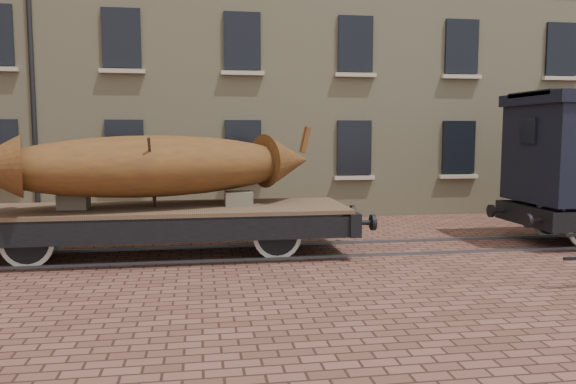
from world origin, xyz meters
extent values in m
plane|color=#533127|center=(0.00, 0.00, 0.00)|extent=(90.00, 90.00, 0.00)
cube|color=tan|center=(3.00, 10.00, 7.00)|extent=(40.00, 10.00, 14.00)
cube|color=#BAAD93|center=(-9.50, 4.90, 1.25)|extent=(1.30, 0.18, 0.12)
cube|color=black|center=(-6.00, 4.96, 2.20)|extent=(1.10, 0.12, 1.70)
cube|color=#BAAD93|center=(-6.00, 4.90, 1.25)|extent=(1.30, 0.18, 0.12)
cube|color=black|center=(-2.50, 4.96, 2.20)|extent=(1.10, 0.12, 1.70)
cube|color=#BAAD93|center=(-2.50, 4.90, 1.25)|extent=(1.30, 0.18, 0.12)
cube|color=black|center=(1.00, 4.96, 2.20)|extent=(1.10, 0.12, 1.70)
cube|color=#BAAD93|center=(1.00, 4.90, 1.25)|extent=(1.30, 0.18, 0.12)
cube|color=black|center=(4.50, 4.96, 2.20)|extent=(1.10, 0.12, 1.70)
cube|color=#BAAD93|center=(4.50, 4.90, 1.25)|extent=(1.30, 0.18, 0.12)
cube|color=black|center=(8.00, 4.96, 2.20)|extent=(1.10, 0.12, 1.70)
cube|color=#BAAD93|center=(8.00, 4.90, 1.25)|extent=(1.30, 0.18, 0.12)
cube|color=black|center=(-6.00, 4.96, 5.40)|extent=(1.10, 0.12, 1.70)
cube|color=#BAAD93|center=(-6.00, 4.90, 4.45)|extent=(1.30, 0.18, 0.12)
cube|color=black|center=(-2.50, 4.96, 5.40)|extent=(1.10, 0.12, 1.70)
cube|color=#BAAD93|center=(-2.50, 4.90, 4.45)|extent=(1.30, 0.18, 0.12)
cube|color=black|center=(1.00, 4.96, 5.40)|extent=(1.10, 0.12, 1.70)
cube|color=#BAAD93|center=(1.00, 4.90, 4.45)|extent=(1.30, 0.18, 0.12)
cube|color=black|center=(4.50, 4.96, 5.40)|extent=(1.10, 0.12, 1.70)
cube|color=#BAAD93|center=(4.50, 4.90, 4.45)|extent=(1.30, 0.18, 0.12)
cube|color=black|center=(8.00, 4.96, 5.40)|extent=(1.10, 0.12, 1.70)
cube|color=#BAAD93|center=(8.00, 4.90, 4.45)|extent=(1.30, 0.18, 0.12)
cube|color=#59595E|center=(0.00, -0.72, 0.03)|extent=(30.00, 0.08, 0.06)
cube|color=#59595E|center=(0.00, 0.72, 0.03)|extent=(30.00, 0.08, 0.06)
cube|color=brown|center=(-4.72, 0.00, 1.01)|extent=(8.09, 2.37, 0.13)
cube|color=black|center=(-4.72, -1.10, 0.75)|extent=(8.09, 0.17, 0.49)
cube|color=black|center=(-4.72, 1.10, 0.75)|extent=(8.09, 0.17, 0.49)
cube|color=black|center=(-0.67, 0.00, 0.75)|extent=(0.24, 2.48, 0.49)
cylinder|color=black|center=(-0.37, -0.81, 0.75)|extent=(0.38, 0.11, 0.11)
cylinder|color=black|center=(-0.19, -0.81, 0.75)|extent=(0.09, 0.35, 0.35)
cylinder|color=black|center=(-0.37, 0.81, 0.75)|extent=(0.38, 0.11, 0.11)
cylinder|color=black|center=(-0.19, 0.81, 0.75)|extent=(0.09, 0.35, 0.35)
cylinder|color=black|center=(-7.20, 0.00, 0.52)|extent=(0.11, 2.05, 0.11)
cylinder|color=silver|center=(-7.20, -0.72, 0.52)|extent=(1.04, 0.08, 1.04)
cylinder|color=black|center=(-7.20, -0.72, 0.52)|extent=(0.85, 0.11, 0.85)
cube|color=black|center=(-7.20, -0.85, 0.78)|extent=(0.97, 0.09, 0.11)
cylinder|color=silver|center=(-7.20, 0.72, 0.52)|extent=(1.04, 0.08, 1.04)
cylinder|color=black|center=(-7.20, 0.72, 0.52)|extent=(0.85, 0.11, 0.85)
cube|color=black|center=(-7.20, 0.85, 0.78)|extent=(0.97, 0.09, 0.11)
cylinder|color=black|center=(-2.24, 0.00, 0.52)|extent=(0.11, 2.05, 0.11)
cylinder|color=silver|center=(-2.24, -0.72, 0.52)|extent=(1.04, 0.08, 1.04)
cylinder|color=black|center=(-2.24, -0.72, 0.52)|extent=(0.85, 0.11, 0.85)
cube|color=black|center=(-2.24, -0.85, 0.78)|extent=(0.97, 0.09, 0.11)
cylinder|color=silver|center=(-2.24, 0.72, 0.52)|extent=(1.04, 0.08, 1.04)
cylinder|color=black|center=(-2.24, 0.72, 0.52)|extent=(0.85, 0.11, 0.85)
cube|color=black|center=(-2.24, 0.85, 0.78)|extent=(0.97, 0.09, 0.11)
cube|color=black|center=(-4.72, 0.00, 0.59)|extent=(4.31, 0.06, 0.06)
cube|color=#5C574B|center=(-6.44, 0.00, 1.23)|extent=(0.59, 0.54, 0.30)
cube|color=#5C574B|center=(-2.99, 0.00, 1.23)|extent=(0.59, 0.54, 0.30)
ellipsoid|color=brown|center=(-4.79, 0.00, 1.95)|extent=(6.83, 3.72, 1.30)
cone|color=brown|center=(-1.81, 0.84, 2.01)|extent=(1.42, 1.50, 1.24)
cube|color=brown|center=(-1.33, 0.98, 2.49)|extent=(0.29, 0.20, 0.63)
cylinder|color=#392C24|center=(-4.79, -0.53, 1.83)|extent=(0.06, 1.11, 1.53)
cylinder|color=#392C24|center=(-4.79, 0.53, 1.83)|extent=(0.06, 1.11, 1.53)
cube|color=black|center=(3.86, 0.00, 0.70)|extent=(0.22, 2.41, 0.45)
cylinder|color=black|center=(3.41, -0.80, 0.70)|extent=(0.08, 0.32, 0.32)
cylinder|color=black|center=(3.41, 0.80, 0.70)|extent=(0.08, 0.32, 0.32)
cylinder|color=black|center=(4.97, 0.00, 0.48)|extent=(0.10, 1.91, 0.10)
cylinder|color=silver|center=(4.97, 0.72, 0.48)|extent=(0.96, 0.07, 0.96)
cylinder|color=black|center=(4.97, 0.72, 0.48)|extent=(0.79, 0.10, 0.79)
cube|color=black|center=(3.84, 0.00, 2.71)|extent=(0.08, 0.60, 0.60)
camera|label=1|loc=(-3.83, -12.21, 2.65)|focal=35.00mm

